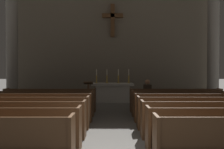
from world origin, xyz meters
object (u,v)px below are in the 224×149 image
Objects in this scene: pew_left_row_4 at (25,112)px; pew_right_row_5 at (190,107)px; pew_right_row_4 at (200,112)px; lone_worshipper at (146,95)px; column_left_third at (11,36)px; candlestick_outer_right at (128,78)px; pew_left_row_6 at (43,103)px; pew_right_row_3 at (214,119)px; column_right_third at (212,36)px; candlestick_outer_left at (96,78)px; pew_left_row_7 at (50,100)px; candlestick_inner_right at (118,78)px; pew_left_row_5 at (35,107)px; pew_left_row_3 at (11,119)px; candlestick_inner_left at (106,78)px; lectern at (88,94)px; pew_right_row_7 at (175,100)px; altar at (112,92)px; pew_right_row_6 at (181,103)px.

pew_left_row_4 is 1.00× the size of pew_right_row_5.
lone_worshipper is (-1.16, 3.07, 0.22)m from pew_right_row_4.
column_left_third reaches higher than candlestick_outer_right.
pew_right_row_3 is (5.15, -3.03, 0.00)m from pew_left_row_6.
candlestick_outer_left is (-6.32, -0.47, -2.29)m from column_right_third.
candlestick_inner_right reaches higher than pew_left_row_7.
pew_right_row_4 is 0.51× the size of column_right_third.
candlestick_outer_right is (3.42, 4.98, 0.77)m from pew_left_row_5.
lone_worshipper is at bearing 45.61° from pew_left_row_3.
column_right_third reaches higher than candlestick_inner_left.
lone_worshipper reaches higher than pew_right_row_4.
lectern is at bearing 146.35° from lone_worshipper.
pew_left_row_5 is (0.00, 1.01, 0.00)m from pew_left_row_4.
pew_left_row_4 is 1.01m from pew_left_row_5.
pew_right_row_5 is 5.07× the size of candlestick_outer_right.
pew_right_row_7 is (5.15, 3.03, 0.00)m from pew_left_row_4.
lone_worshipper is at bearing 37.55° from pew_left_row_4.
pew_left_row_4 is 1.00× the size of pew_right_row_4.
pew_right_row_3 is 11.40m from column_left_third.
altar is (2.57, 5.99, 0.06)m from pew_left_row_4.
pew_right_row_7 is (0.00, 3.03, 0.00)m from pew_right_row_4.
pew_left_row_3 is 7.25m from candlestick_outer_left.
pew_right_row_3 is 1.00× the size of pew_right_row_5.
pew_left_row_7 is 6.54m from pew_right_row_3.
column_left_third is (-8.05, 6.46, 3.06)m from pew_right_row_4.
pew_right_row_5 is 1.70× the size of altar.
pew_right_row_3 is at bearing -42.89° from column_left_third.
candlestick_inner_right is at bearing 45.85° from pew_left_row_7.
lone_worshipper is at bearing 105.83° from pew_right_row_3.
column_right_third is (2.90, 3.44, 3.06)m from pew_right_row_7.
pew_left_row_3 is at bearing -137.11° from column_right_third.
pew_left_row_4 is 6.69m from candlestick_inner_right.
pew_left_row_3 is 7.83m from candlestick_outer_right.
pew_right_row_6 is at bearing -60.20° from candlestick_inner_right.
pew_right_row_7 is 5.44m from column_right_third.
candlestick_inner_right is (-2.27, 5.99, 0.77)m from pew_right_row_4.
pew_left_row_7 is 5.07× the size of candlestick_outer_left.
pew_left_row_6 is 1.00× the size of pew_right_row_7.
pew_left_row_6 is (0.00, 1.01, 0.00)m from pew_left_row_5.
pew_left_row_4 is 5.97m from pew_right_row_7.
lone_worshipper reaches higher than pew_right_row_3.
candlestick_inner_right is at bearing 64.37° from pew_left_row_4.
pew_left_row_7 is 2.83× the size of lone_worshipper.
pew_left_row_7 is at bearing -139.15° from candlestick_outer_right.
column_left_third is (-8.05, 7.47, 3.06)m from pew_right_row_3.
column_right_third is (8.05, 3.44, 3.06)m from pew_left_row_7.
column_right_third is at bearing 38.78° from pew_left_row_4.
pew_left_row_4 is 6.52m from altar.
pew_right_row_4 is (5.15, 0.00, 0.00)m from pew_left_row_4.
candlestick_outer_left is at bearing 66.53° from pew_left_row_6.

